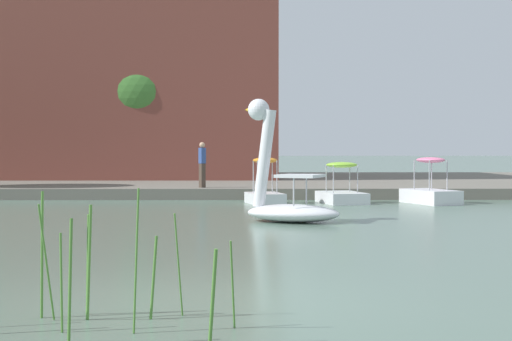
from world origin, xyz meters
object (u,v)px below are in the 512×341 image
Objects in this scene: tree_broadleaf_behind_dock at (144,96)px; swan_boat at (286,194)px; pedal_boat_pink at (430,191)px; person_on_path at (202,164)px; parked_van at (17,160)px; pedal_boat_lime at (342,192)px; pedal_boat_orange at (265,192)px.

swan_boat is at bearing -72.03° from tree_broadleaf_behind_dock.
person_on_path reaches higher than pedal_boat_pink.
tree_broadleaf_behind_dock is (-11.58, 12.38, 4.20)m from pedal_boat_pink.
pedal_boat_pink is at bearing -34.53° from parked_van.
swan_boat is 1.27× the size of pedal_boat_pink.
parked_van is at bearing 141.04° from pedal_boat_lime.
pedal_boat_lime is 5.80m from person_on_path.
person_on_path reaches higher than pedal_boat_lime.
pedal_boat_orange is at bearing -64.71° from tree_broadleaf_behind_dock.
swan_boat reaches higher than person_on_path.
pedal_boat_lime is 0.56× the size of parked_van.
tree_broadleaf_behind_dock is (-6.21, 19.15, 3.91)m from swan_boat.
pedal_boat_pink reaches higher than pedal_boat_lime.
person_on_path reaches higher than parked_van.
swan_boat is 0.43× the size of tree_broadleaf_behind_dock.
swan_boat reaches higher than pedal_boat_pink.
swan_boat is 20.50m from tree_broadleaf_behind_dock.
pedal_boat_lime is 2.71m from pedal_boat_orange.
parked_van is (-6.42, 0.01, -3.28)m from tree_broadleaf_behind_dock.
pedal_boat_orange reaches higher than pedal_boat_lime.
pedal_boat_lime is at bearing -28.05° from person_on_path.
pedal_boat_orange is (-2.70, -0.24, 0.02)m from pedal_boat_lime.
tree_broadleaf_behind_dock is 1.68× the size of parked_van.
tree_broadleaf_behind_dock is (-5.82, 12.32, 4.22)m from pedal_boat_orange.
pedal_boat_orange is at bearing -45.20° from parked_van.
parked_van is at bearing 179.95° from tree_broadleaf_behind_dock.
pedal_boat_pink is at bearing 51.56° from swan_boat.
tree_broadleaf_behind_dock reaches higher than swan_boat.
swan_boat is at bearing -56.60° from parked_van.
pedal_boat_pink is 1.03× the size of pedal_boat_lime.
pedal_boat_orange is 1.13× the size of person_on_path.
tree_broadleaf_behind_dock is at bearing -0.05° from parked_van.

